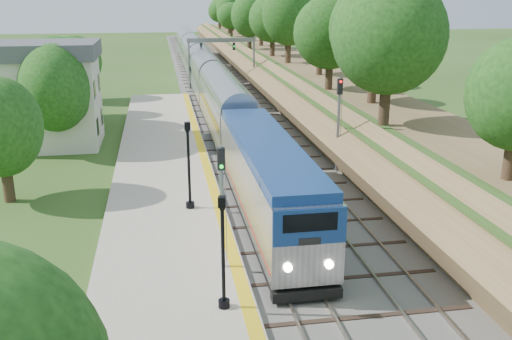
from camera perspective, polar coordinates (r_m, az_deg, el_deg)
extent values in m
cube|color=#4C4944|center=(76.72, -4.19, 8.73)|extent=(9.50, 170.00, 0.12)
cube|color=gray|center=(76.49, -6.24, 8.75)|extent=(0.08, 170.00, 0.16)
cube|color=gray|center=(76.59, -5.15, 8.80)|extent=(0.08, 170.00, 0.16)
cube|color=gray|center=(76.83, -3.23, 8.87)|extent=(0.08, 170.00, 0.16)
cube|color=gray|center=(77.00, -2.15, 8.90)|extent=(0.08, 170.00, 0.16)
cube|color=#A69A85|center=(33.51, -9.07, -2.72)|extent=(6.40, 68.00, 0.38)
cube|color=gold|center=(33.56, -4.22, -2.15)|extent=(0.55, 68.00, 0.01)
cube|color=brown|center=(77.98, 2.86, 9.96)|extent=(9.00, 170.00, 3.00)
cube|color=brown|center=(77.27, -0.01, 9.77)|extent=(4.47, 170.00, 4.54)
cylinder|color=#332316|center=(30.57, 20.54, 2.50)|extent=(0.60, 0.60, 2.62)
sphere|color=#153B10|center=(29.92, 21.26, 9.10)|extent=(5.70, 5.70, 5.70)
cylinder|color=#332316|center=(77.36, 1.78, 12.01)|extent=(0.60, 0.60, 2.62)
sphere|color=#153B10|center=(77.10, 1.81, 14.65)|extent=(5.70, 5.70, 5.70)
cylinder|color=#332316|center=(126.63, -2.81, 14.11)|extent=(0.60, 0.60, 2.62)
sphere|color=#153B10|center=(126.47, -2.83, 15.72)|extent=(5.70, 5.70, 5.70)
cube|color=silver|center=(47.07, -20.38, 6.30)|extent=(8.00, 6.00, 6.80)
cube|color=#4C4E54|center=(46.54, -20.91, 11.13)|extent=(8.60, 6.60, 1.20)
cube|color=black|center=(45.04, -15.55, 4.21)|extent=(0.05, 1.10, 1.30)
cube|color=black|center=(48.54, -15.16, 5.17)|extent=(0.05, 1.10, 1.30)
cube|color=black|center=(44.52, -15.84, 7.72)|extent=(0.05, 1.10, 1.30)
cube|color=black|center=(48.06, -15.42, 8.43)|extent=(0.05, 1.10, 1.30)
cylinder|color=slate|center=(71.11, -6.69, 10.45)|extent=(0.24, 0.24, 6.20)
cylinder|color=slate|center=(71.97, -0.21, 10.64)|extent=(0.24, 0.24, 6.20)
cube|color=slate|center=(71.14, -3.48, 12.84)|extent=(8.40, 0.25, 0.50)
cube|color=black|center=(70.83, -5.51, 12.17)|extent=(0.30, 0.20, 0.90)
cube|color=black|center=(71.24, -2.23, 12.26)|extent=(0.30, 0.20, 0.90)
cylinder|color=#332316|center=(43.32, -18.39, 2.66)|extent=(0.60, 0.60, 2.45)
sphere|color=#153B10|center=(42.64, -18.82, 6.98)|extent=(5.32, 5.32, 5.32)
cylinder|color=#332316|center=(58.83, -16.23, 6.58)|extent=(0.60, 0.60, 2.45)
sphere|color=#153B10|center=(58.33, -16.50, 9.78)|extent=(5.32, 5.32, 5.32)
cube|color=black|center=(29.86, 1.08, -4.28)|extent=(2.60, 16.27, 0.56)
cube|color=#B7BAC1|center=(29.22, 1.10, -0.85)|extent=(2.82, 16.95, 3.20)
cube|color=navy|center=(28.70, 1.12, 2.58)|extent=(2.71, 16.27, 0.41)
cube|color=navy|center=(21.14, 5.41, -5.68)|extent=(2.80, 0.10, 1.41)
cube|color=black|center=(21.03, 5.45, -5.25)|extent=(2.07, 0.06, 0.71)
cube|color=#B01B11|center=(29.57, 1.09, -2.84)|extent=(2.84, 16.61, 0.09)
cube|color=#B7BAC1|center=(47.00, -3.10, 5.76)|extent=(2.82, 18.83, 3.67)
cube|color=#B7BAC1|center=(66.06, -5.08, 9.10)|extent=(2.82, 18.83, 3.67)
cube|color=#B7BAC1|center=(85.29, -6.19, 10.95)|extent=(2.82, 18.83, 3.67)
cube|color=#B7BAC1|center=(104.59, -6.90, 12.11)|extent=(2.82, 18.83, 3.67)
cylinder|color=black|center=(21.78, -3.22, -13.18)|extent=(0.43, 0.43, 0.30)
cylinder|color=black|center=(20.87, -3.30, -8.64)|extent=(0.14, 0.14, 3.84)
cube|color=black|center=(20.03, -3.41, -3.20)|extent=(0.33, 0.33, 0.39)
cube|color=silver|center=(20.03, -3.41, -3.20)|extent=(0.24, 0.24, 0.30)
cylinder|color=black|center=(31.18, -6.59, -3.48)|extent=(0.47, 0.47, 0.32)
cylinder|color=black|center=(30.50, -6.73, 0.17)|extent=(0.15, 0.15, 4.17)
cube|color=black|center=(29.90, -6.88, 4.38)|extent=(0.31, 0.31, 0.43)
cube|color=silver|center=(29.90, -6.88, 4.38)|extent=(0.22, 0.22, 0.32)
cylinder|color=slate|center=(23.65, -3.42, -3.81)|extent=(0.17, 0.17, 5.34)
cube|color=black|center=(22.97, -3.51, 1.12)|extent=(0.31, 0.20, 0.92)
cylinder|color=#0CE526|center=(22.85, -3.48, 1.04)|extent=(0.15, 0.06, 0.15)
cylinder|color=slate|center=(37.73, 8.22, 4.47)|extent=(0.18, 0.18, 6.28)
cube|color=black|center=(37.25, 8.39, 8.27)|extent=(0.34, 0.22, 1.01)
cylinder|color=#FF0C0C|center=(37.12, 8.46, 8.23)|extent=(0.16, 0.06, 0.16)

